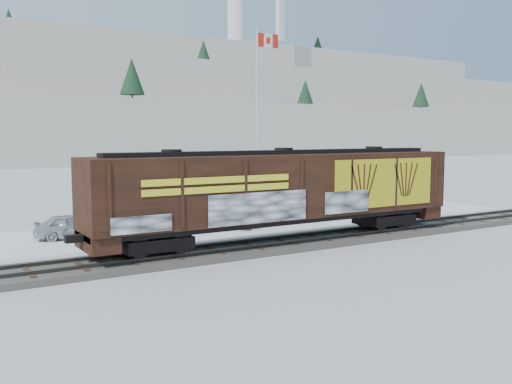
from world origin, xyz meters
TOP-DOWN VIEW (x-y plane):
  - ground at (0.00, 0.00)m, footprint 500.00×500.00m
  - rail_track at (0.00, 0.00)m, footprint 50.00×3.40m
  - parking_strip at (0.00, 7.50)m, footprint 40.00×8.00m
  - hopper_railcar at (-1.97, -0.01)m, footprint 19.77×3.06m
  - flagpole at (4.38, 12.69)m, footprint 2.30×0.90m
  - car_silver at (-10.45, 7.58)m, footprint 4.15×2.24m
  - car_white at (0.31, 6.20)m, footprint 5.36×3.55m
  - car_dark at (8.02, 7.47)m, footprint 5.05×3.23m

SIDE VIEW (x-z plane):
  - ground at x=0.00m, z-range 0.00..0.00m
  - parking_strip at x=0.00m, z-range 0.00..0.03m
  - rail_track at x=0.00m, z-range -0.07..0.36m
  - car_silver at x=-10.45m, z-range 0.03..1.37m
  - car_dark at x=8.02m, z-range 0.03..1.39m
  - car_white at x=0.31m, z-range 0.03..1.70m
  - hopper_railcar at x=-1.97m, z-range 0.70..5.08m
  - flagpole at x=4.38m, z-range -1.59..11.52m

